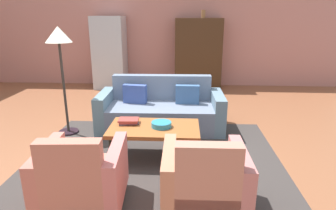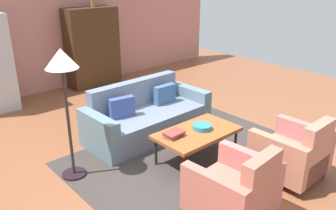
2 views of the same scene
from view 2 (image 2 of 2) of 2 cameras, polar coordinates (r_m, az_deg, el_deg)
The scene contains 12 objects.
ground_plane at distance 5.12m, azimuth 0.47°, elevation -8.75°, with size 11.77×11.77×0.00m, color brown.
wall_back at distance 8.12m, azimuth -20.13°, elevation 11.80°, with size 9.81×0.12×2.80m, color tan.
area_rug at distance 5.14m, azimuth 4.29°, elevation -8.67°, with size 3.40×2.60×0.01m, color #393330.
couch at distance 5.77m, azimuth -3.75°, elevation -2.00°, with size 2.12×0.95×0.86m.
coffee_table at distance 4.91m, azimuth 4.84°, elevation -4.70°, with size 1.20×0.70×0.46m.
armchair_left at distance 3.91m, azimuth 11.27°, elevation -13.80°, with size 0.86×0.86×0.88m.
armchair_right at distance 4.80m, azimuth 20.13°, elevation -7.71°, with size 0.81×0.81×0.88m.
fruit_bowl at distance 4.95m, azimuth 5.65°, elevation -3.61°, with size 0.27×0.27×0.07m, color teal.
book_stack at distance 4.71m, azimuth 0.98°, elevation -4.80°, with size 0.30×0.21×0.07m.
cabinet at distance 8.32m, azimuth -12.37°, elevation 9.28°, with size 1.20×0.51×1.80m.
vase_tall at distance 8.22m, azimuth -12.30°, elevation 16.20°, with size 0.11×0.11×0.20m, color #946239.
floor_lamp at distance 4.33m, azimuth -17.00°, elevation 5.36°, with size 0.40×0.40×1.72m.
Camera 2 is at (-2.97, -3.28, 2.57)m, focal length 36.95 mm.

